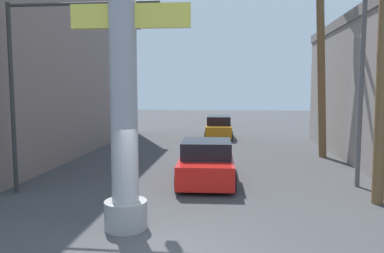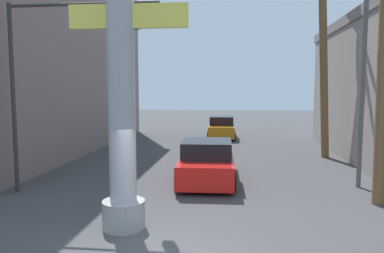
{
  "view_description": "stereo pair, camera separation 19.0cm",
  "coord_description": "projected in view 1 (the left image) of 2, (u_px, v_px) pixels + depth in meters",
  "views": [
    {
      "loc": [
        1.31,
        -7.37,
        3.44
      ],
      "look_at": [
        0.0,
        5.31,
        2.17
      ],
      "focal_mm": 35.0,
      "sensor_mm": 36.0,
      "label": 1
    },
    {
      "loc": [
        1.49,
        -7.35,
        3.44
      ],
      "look_at": [
        0.0,
        5.31,
        2.17
      ],
      "focal_mm": 35.0,
      "sensor_mm": 36.0,
      "label": 2
    }
  ],
  "objects": [
    {
      "name": "ground_plane",
      "position": [
        202.0,
        162.0,
        17.67
      ],
      "size": [
        90.23,
        90.23,
        0.0
      ],
      "primitive_type": "plane",
      "color": "#424244"
    },
    {
      "name": "traffic_light_mast",
      "position": [
        54.0,
        61.0,
        11.96
      ],
      "size": [
        5.0,
        0.32,
        6.21
      ],
      "color": "#333333",
      "rests_on": "ground"
    },
    {
      "name": "palm_tree_mid_right",
      "position": [
        323.0,
        54.0,
        18.4
      ],
      "size": [
        2.79,
        2.72,
        8.63
      ],
      "color": "brown",
      "rests_on": "ground"
    },
    {
      "name": "street_lamp",
      "position": [
        350.0,
        58.0,
        12.89
      ],
      "size": [
        2.69,
        0.28,
        7.45
      ],
      "color": "#59595E",
      "rests_on": "ground"
    },
    {
      "name": "car_lead",
      "position": [
        207.0,
        162.0,
        14.15
      ],
      "size": [
        2.2,
        4.88,
        1.56
      ],
      "color": "black",
      "rests_on": "ground"
    },
    {
      "name": "neon_sign_pole",
      "position": [
        123.0,
        24.0,
        8.8
      ],
      "size": [
        3.15,
        1.05,
        10.19
      ],
      "color": "#9E9EA3",
      "rests_on": "ground"
    },
    {
      "name": "car_far",
      "position": [
        219.0,
        128.0,
        26.6
      ],
      "size": [
        2.0,
        4.54,
        1.56
      ],
      "color": "black",
      "rests_on": "ground"
    },
    {
      "name": "building_left",
      "position": [
        18.0,
        32.0,
        20.88
      ],
      "size": [
        8.64,
        19.13,
        13.28
      ],
      "color": "slate",
      "rests_on": "ground"
    }
  ]
}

